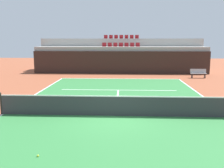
# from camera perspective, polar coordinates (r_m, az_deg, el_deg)

# --- Properties ---
(ground_plane) EXTENTS (80.00, 80.00, 0.00)m
(ground_plane) POSITION_cam_1_polar(r_m,az_deg,el_deg) (12.29, 0.65, -7.11)
(ground_plane) COLOR brown
(court_surface) EXTENTS (11.00, 24.00, 0.01)m
(court_surface) POSITION_cam_1_polar(r_m,az_deg,el_deg) (12.28, 0.65, -7.09)
(court_surface) COLOR #2D7238
(court_surface) RESTS_ON ground_plane
(baseline_far) EXTENTS (11.00, 0.10, 0.00)m
(baseline_far) POSITION_cam_1_polar(r_m,az_deg,el_deg) (23.97, 1.76, 1.18)
(baseline_far) COLOR white
(baseline_far) RESTS_ON court_surface
(sideline_left) EXTENTS (0.10, 24.00, 0.00)m
(sideline_left) POSITION_cam_1_polar(r_m,az_deg,el_deg) (13.62, -23.07, -6.17)
(sideline_left) COLOR white
(sideline_left) RESTS_ON court_surface
(service_line_far) EXTENTS (8.26, 0.10, 0.00)m
(service_line_far) POSITION_cam_1_polar(r_m,az_deg,el_deg) (18.50, 1.42, -1.35)
(service_line_far) COLOR white
(service_line_far) RESTS_ON court_surface
(centre_service_line) EXTENTS (0.10, 6.40, 0.00)m
(centre_service_line) POSITION_cam_1_polar(r_m,az_deg,el_deg) (15.37, 1.12, -3.62)
(centre_service_line) COLOR white
(centre_service_line) RESTS_ON court_surface
(back_wall) EXTENTS (18.77, 0.30, 2.40)m
(back_wall) POSITION_cam_1_polar(r_m,az_deg,el_deg) (27.58, 1.92, 4.79)
(back_wall) COLOR black
(back_wall) RESTS_ON ground_plane
(stands_tier_lower) EXTENTS (18.77, 2.40, 2.86)m
(stands_tier_lower) POSITION_cam_1_polar(r_m,az_deg,el_deg) (28.91, 1.97, 5.46)
(stands_tier_lower) COLOR #9E9E99
(stands_tier_lower) RESTS_ON ground_plane
(stands_tier_upper) EXTENTS (18.77, 2.40, 3.75)m
(stands_tier_upper) POSITION_cam_1_polar(r_m,az_deg,el_deg) (31.27, 2.05, 6.60)
(stands_tier_upper) COLOR #9E9E99
(stands_tier_upper) RESTS_ON ground_plane
(seating_row_lower) EXTENTS (4.18, 0.44, 0.44)m
(seating_row_lower) POSITION_cam_1_polar(r_m,az_deg,el_deg) (28.93, 1.99, 8.54)
(seating_row_lower) COLOR maroon
(seating_row_lower) RESTS_ON stands_tier_lower
(seating_row_upper) EXTENTS (4.18, 0.44, 0.44)m
(seating_row_upper) POSITION_cam_1_polar(r_m,az_deg,el_deg) (31.33, 2.07, 10.26)
(seating_row_upper) COLOR maroon
(seating_row_upper) RESTS_ON stands_tier_upper
(tennis_net) EXTENTS (11.08, 0.08, 1.07)m
(tennis_net) POSITION_cam_1_polar(r_m,az_deg,el_deg) (12.15, 0.66, -4.81)
(tennis_net) COLOR black
(tennis_net) RESTS_ON court_surface
(player_bench) EXTENTS (1.50, 0.40, 0.85)m
(player_bench) POSITION_cam_1_polar(r_m,az_deg,el_deg) (25.82, 18.60, 2.40)
(player_bench) COLOR #99999E
(player_bench) RESTS_ON ground_plane
(tennis_ball_1) EXTENTS (0.07, 0.07, 0.07)m
(tennis_ball_1) POSITION_cam_1_polar(r_m,az_deg,el_deg) (8.51, -16.11, -15.03)
(tennis_ball_1) COLOR #CCE033
(tennis_ball_1) RESTS_ON court_surface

